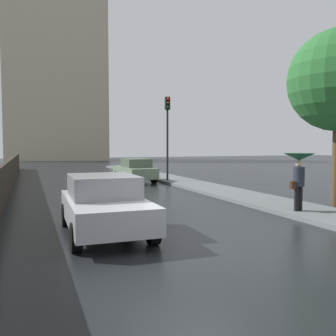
{
  "coord_description": "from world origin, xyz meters",
  "views": [
    {
      "loc": [
        -3.33,
        -7.0,
        2.21
      ],
      "look_at": [
        1.18,
        4.81,
        1.43
      ],
      "focal_mm": 39.02,
      "sensor_mm": 36.0,
      "label": 1
    }
  ],
  "objects_px": {
    "car_green_mid_road": "(135,170)",
    "traffic_light": "(168,123)",
    "car_silver_near_kerb": "(104,204)",
    "pedestrian_with_umbrella_far": "(299,166)"
  },
  "relations": [
    {
      "from": "car_green_mid_road",
      "to": "traffic_light",
      "type": "relative_size",
      "value": 0.83
    },
    {
      "from": "car_silver_near_kerb",
      "to": "traffic_light",
      "type": "relative_size",
      "value": 0.81
    },
    {
      "from": "car_green_mid_road",
      "to": "traffic_light",
      "type": "distance_m",
      "value": 3.42
    },
    {
      "from": "car_green_mid_road",
      "to": "pedestrian_with_umbrella_far",
      "type": "distance_m",
      "value": 12.12
    },
    {
      "from": "car_silver_near_kerb",
      "to": "traffic_light",
      "type": "distance_m",
      "value": 13.09
    },
    {
      "from": "car_green_mid_road",
      "to": "traffic_light",
      "type": "bearing_deg",
      "value": -28.62
    },
    {
      "from": "car_silver_near_kerb",
      "to": "pedestrian_with_umbrella_far",
      "type": "xyz_separation_m",
      "value": [
        6.22,
        0.26,
        0.82
      ]
    },
    {
      "from": "car_silver_near_kerb",
      "to": "car_green_mid_road",
      "type": "bearing_deg",
      "value": -108.11
    },
    {
      "from": "pedestrian_with_umbrella_far",
      "to": "traffic_light",
      "type": "relative_size",
      "value": 0.37
    },
    {
      "from": "car_green_mid_road",
      "to": "traffic_light",
      "type": "xyz_separation_m",
      "value": [
        1.77,
        -0.87,
        2.8
      ]
    }
  ]
}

